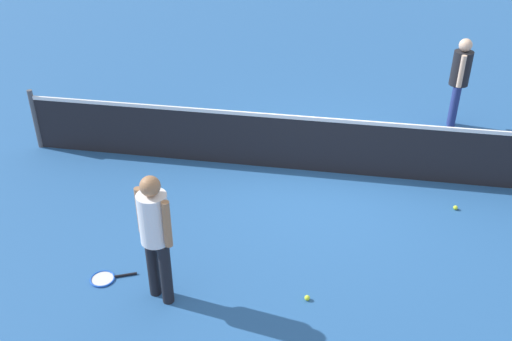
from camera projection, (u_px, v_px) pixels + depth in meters
name	position (u px, v px, depth m)	size (l,w,h in m)	color
ground_plane	(325.00, 172.00, 9.53)	(40.00, 40.00, 0.00)	#265693
court_net	(327.00, 145.00, 9.27)	(10.09, 0.09, 1.07)	#4C4C51
player_near_side	(155.00, 229.00, 6.50)	(0.50, 0.46, 1.70)	black
player_far_side	(460.00, 76.00, 10.41)	(0.38, 0.53, 1.70)	navy
tennis_racket_near_player	(105.00, 278.00, 7.28)	(0.60, 0.41, 0.03)	blue
tennis_racket_far_player	(398.00, 127.00, 10.90)	(0.60, 0.37, 0.03)	black
tennis_ball_near_player	(456.00, 208.00, 8.58)	(0.07, 0.07, 0.07)	#C6E033
tennis_ball_by_net	(307.00, 298.00, 6.96)	(0.07, 0.07, 0.07)	#C6E033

